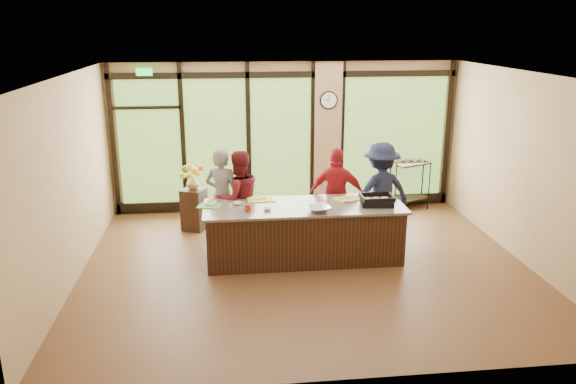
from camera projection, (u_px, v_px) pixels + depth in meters
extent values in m
plane|color=brown|center=(306.00, 266.00, 8.94)|extent=(7.00, 7.00, 0.00)
plane|color=white|center=(308.00, 75.00, 8.08)|extent=(7.00, 7.00, 0.00)
plane|color=tan|center=(286.00, 137.00, 11.36)|extent=(7.00, 0.00, 7.00)
plane|color=tan|center=(68.00, 182.00, 8.13)|extent=(0.00, 6.00, 6.00)
plane|color=tan|center=(525.00, 169.00, 8.89)|extent=(0.00, 6.00, 6.00)
cube|color=tan|center=(327.00, 137.00, 11.40)|extent=(0.55, 0.12, 3.00)
cube|color=black|center=(286.00, 75.00, 10.95)|extent=(6.90, 0.08, 0.12)
cube|color=black|center=(286.00, 203.00, 11.71)|extent=(6.90, 0.08, 0.20)
cube|color=#19D83F|center=(144.00, 72.00, 10.59)|extent=(0.30, 0.04, 0.14)
cube|color=#436E26|center=(150.00, 143.00, 11.06)|extent=(1.20, 0.02, 2.50)
cube|color=#436E26|center=(216.00, 141.00, 11.20)|extent=(1.20, 0.02, 2.50)
cube|color=#436E26|center=(281.00, 140.00, 11.34)|extent=(1.20, 0.02, 2.50)
cube|color=#436E26|center=(394.00, 137.00, 11.59)|extent=(2.10, 0.02, 2.50)
cube|color=black|center=(113.00, 141.00, 10.95)|extent=(0.08, 0.08, 3.00)
cube|color=black|center=(183.00, 140.00, 11.09)|extent=(0.08, 0.08, 3.00)
cube|color=black|center=(249.00, 138.00, 11.23)|extent=(0.08, 0.08, 3.00)
cube|color=black|center=(313.00, 137.00, 11.37)|extent=(0.08, 0.08, 3.00)
cube|color=black|center=(342.00, 136.00, 11.44)|extent=(0.08, 0.08, 3.00)
cube|color=black|center=(448.00, 134.00, 11.68)|extent=(0.08, 0.08, 3.00)
cube|color=black|center=(304.00, 233.00, 9.10)|extent=(3.10, 1.00, 0.88)
cube|color=slate|center=(304.00, 207.00, 8.96)|extent=(3.20, 1.10, 0.04)
cylinder|color=black|center=(329.00, 100.00, 11.11)|extent=(0.36, 0.04, 0.36)
cylinder|color=white|center=(329.00, 100.00, 11.10)|extent=(0.31, 0.01, 0.31)
cube|color=black|center=(329.00, 98.00, 11.08)|extent=(0.01, 0.00, 0.11)
cube|color=black|center=(326.00, 100.00, 11.09)|extent=(0.09, 0.00, 0.01)
imported|color=slate|center=(222.00, 197.00, 9.60)|extent=(0.74, 0.63, 1.72)
imported|color=maroon|center=(239.00, 199.00, 9.51)|extent=(0.99, 0.88, 1.69)
imported|color=maroon|center=(337.00, 196.00, 9.75)|extent=(1.06, 0.67, 1.67)
imported|color=#191D38|center=(380.00, 192.00, 9.81)|extent=(1.25, 0.89, 1.76)
cube|color=black|center=(377.00, 202.00, 8.98)|extent=(0.54, 0.44, 0.09)
imported|color=silver|center=(319.00, 209.00, 8.65)|extent=(0.44, 0.44, 0.09)
cube|color=green|center=(209.00, 206.00, 8.91)|extent=(0.42, 0.36, 0.01)
cube|color=gold|center=(261.00, 199.00, 9.25)|extent=(0.46, 0.36, 0.01)
cube|color=gold|center=(347.00, 199.00, 9.27)|extent=(0.48, 0.43, 0.01)
imported|color=white|center=(238.00, 204.00, 8.98)|extent=(0.15, 0.15, 0.04)
imported|color=white|center=(267.00, 209.00, 8.72)|extent=(0.14, 0.14, 0.04)
imported|color=white|center=(348.00, 201.00, 9.12)|extent=(0.18, 0.18, 0.03)
imported|color=#BA2E12|center=(248.00, 209.00, 8.65)|extent=(0.14, 0.14, 0.09)
cube|color=black|center=(194.00, 209.00, 10.43)|extent=(0.52, 0.52, 0.78)
imported|color=#937850|center=(193.00, 183.00, 10.29)|extent=(0.28, 0.28, 0.24)
cube|color=black|center=(408.00, 198.00, 11.78)|extent=(0.89, 0.72, 0.03)
cube|color=black|center=(411.00, 163.00, 11.56)|extent=(0.89, 0.72, 0.03)
cylinder|color=black|center=(395.00, 187.00, 11.46)|extent=(0.03, 0.03, 1.00)
cylinder|color=black|center=(429.00, 186.00, 11.54)|extent=(0.03, 0.03, 1.00)
cylinder|color=black|center=(390.00, 182.00, 11.84)|extent=(0.03, 0.03, 1.00)
cylinder|color=black|center=(422.00, 181.00, 11.92)|extent=(0.03, 0.03, 1.00)
imported|color=silver|center=(399.00, 160.00, 11.52)|extent=(0.15, 0.15, 0.10)
imported|color=silver|center=(407.00, 160.00, 11.53)|extent=(0.15, 0.15, 0.10)
imported|color=silver|center=(415.00, 160.00, 11.55)|extent=(0.15, 0.15, 0.10)
imported|color=silver|center=(422.00, 160.00, 11.57)|extent=(0.15, 0.15, 0.10)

